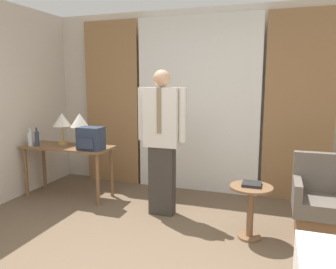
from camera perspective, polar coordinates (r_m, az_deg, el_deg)
name	(u,v)px	position (r m, az deg, el deg)	size (l,w,h in m)	color
wall_back	(199,101)	(5.00, 5.44, 5.82)	(10.00, 0.06, 2.70)	beige
curtain_sheer_center	(197,106)	(4.87, 5.08, 5.04)	(1.83, 0.06, 2.58)	white
curtain_drape_left	(112,104)	(5.38, -9.70, 5.33)	(0.90, 0.06, 2.58)	#997047
curtain_drape_right	(299,108)	(4.75, 21.86, 4.30)	(0.90, 0.06, 2.58)	#997047
desk	(68,154)	(4.88, -17.04, -3.22)	(1.29, 0.51, 0.74)	brown
table_lamp_left	(62,121)	(4.97, -17.96, 2.28)	(0.26, 0.26, 0.46)	tan
table_lamp_right	(80,122)	(4.80, -15.15, 2.18)	(0.26, 0.26, 0.46)	tan
bottle_near_edge	(37,139)	(4.97, -21.86, -0.65)	(0.06, 0.06, 0.26)	#2D3851
bottle_by_lamp	(30,139)	(5.02, -22.84, -0.67)	(0.07, 0.07, 0.25)	silver
backpack	(91,139)	(4.48, -13.31, -0.70)	(0.32, 0.26, 0.31)	#2D384C
person	(162,137)	(3.97, -1.06, -0.44)	(0.61, 0.21, 1.78)	#38332D
armchair	(322,207)	(3.87, 25.23, -11.37)	(0.59, 0.54, 0.88)	brown
side_table	(251,203)	(3.60, 14.19, -11.51)	(0.44, 0.44, 0.57)	brown
book	(252,184)	(3.55, 14.37, -8.36)	(0.19, 0.20, 0.03)	black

